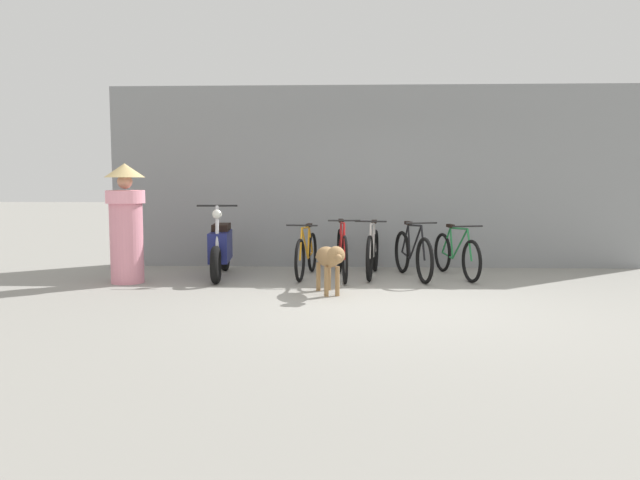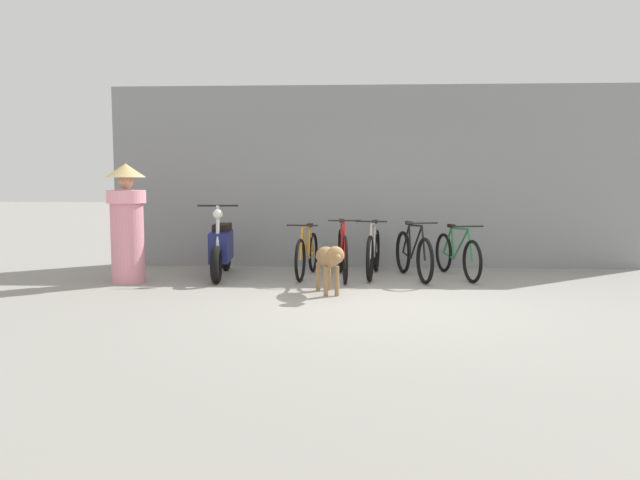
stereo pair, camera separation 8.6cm
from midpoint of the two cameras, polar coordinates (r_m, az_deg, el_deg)
ground_plane at (r=7.48m, az=6.34°, el=-5.80°), size 60.00×60.00×0.00m
shop_wall_back at (r=10.45m, az=5.41°, el=5.74°), size 8.81×0.20×2.99m
bicycle_0 at (r=9.39m, az=-0.93°, el=-1.34°), size 0.46×1.62×0.82m
bicycle_1 at (r=9.26m, az=2.35°, el=-1.22°), size 0.46×1.75×0.90m
bicycle_2 at (r=9.46m, az=5.16°, el=-1.20°), size 0.46×1.67×0.87m
bicycle_3 at (r=9.35m, az=8.80°, el=-1.34°), size 0.51×1.66×0.86m
bicycle_4 at (r=9.58m, az=12.68°, el=-1.36°), size 0.53×1.66×0.81m
motorcycle at (r=9.47m, az=-8.76°, el=-0.79°), size 0.58×1.79×1.10m
stray_dog at (r=7.95m, az=1.11°, el=-1.69°), size 0.47×1.13×0.66m
person_in_robes at (r=9.22m, az=-16.98°, el=1.75°), size 0.75×0.75×1.69m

